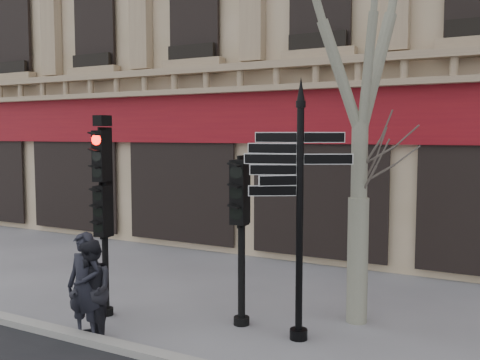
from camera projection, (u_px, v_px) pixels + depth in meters
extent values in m
plane|color=slate|center=(213.00, 329.00, 8.72)|extent=(80.00, 80.00, 0.00)
cube|color=gray|center=(162.00, 357.00, 7.48)|extent=(80.00, 0.25, 0.12)
cube|color=maroon|center=(319.00, 116.00, 12.69)|extent=(28.00, 0.25, 1.30)
cube|color=#8D765B|center=(316.00, 74.00, 12.40)|extent=(28.00, 0.35, 0.74)
cylinder|color=black|center=(300.00, 225.00, 8.16)|extent=(0.11, 0.11, 3.58)
cylinder|color=black|center=(299.00, 334.00, 8.30)|extent=(0.28, 0.28, 0.16)
cone|color=black|center=(301.00, 89.00, 7.98)|extent=(0.12, 0.12, 0.36)
cylinder|color=black|center=(105.00, 225.00, 9.28)|extent=(0.11, 0.11, 3.22)
cylinder|color=black|center=(106.00, 311.00, 9.41)|extent=(0.24, 0.24, 0.13)
cube|color=black|center=(104.00, 210.00, 9.26)|extent=(0.43, 0.34, 0.87)
cube|color=black|center=(103.00, 156.00, 9.18)|extent=(0.43, 0.34, 0.87)
sphere|color=#FF0C05|center=(103.00, 142.00, 9.16)|extent=(0.18, 0.18, 0.18)
cube|color=black|center=(102.00, 121.00, 9.12)|extent=(0.24, 0.29, 0.18)
cylinder|color=black|center=(242.00, 243.00, 8.82)|extent=(0.13, 0.13, 2.77)
cylinder|color=black|center=(242.00, 320.00, 8.94)|extent=(0.29, 0.29, 0.15)
cube|color=black|center=(242.00, 192.00, 8.75)|extent=(0.50, 0.39, 1.05)
cylinder|color=gray|center=(358.00, 260.00, 8.98)|extent=(0.35, 0.35, 2.12)
cylinder|color=gray|center=(359.00, 163.00, 8.84)|extent=(0.27, 0.27, 1.35)
imported|color=black|center=(84.00, 286.00, 8.23)|extent=(0.63, 0.43, 1.68)
imported|color=black|center=(91.00, 291.00, 8.17)|extent=(0.96, 0.91, 1.58)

